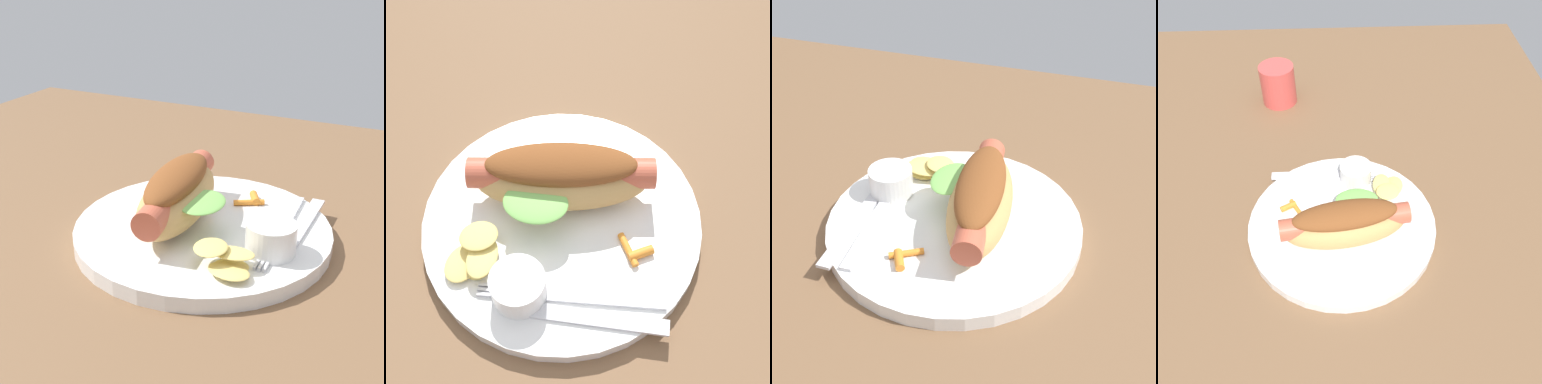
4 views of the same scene
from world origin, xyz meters
TOP-DOWN VIEW (x-y plane):
  - ground_plane at (0.00, 0.00)cm, footprint 120.00×90.00cm
  - plate at (1.89, 2.00)cm, footprint 26.94×26.94cm
  - hot_dog at (4.56, 2.41)cm, footprint 10.23×17.82cm
  - sauce_ramekin at (-6.37, 4.43)cm, footprint 4.86×4.86cm
  - fork at (-6.03, -0.47)cm, footprint 2.23×16.71cm
  - knife at (-7.75, -1.84)cm, footprint 1.43×13.94cm
  - chips_pile at (-3.66, 9.05)cm, footprint 6.82×5.37cm
  - carrot_garnish at (-0.97, -5.32)cm, footprint 3.34×3.57cm
  - drinking_cup at (-30.43, -9.03)cm, footprint 6.55×6.55cm

SIDE VIEW (x-z plane):
  - ground_plane at x=0.00cm, z-range -1.80..0.00cm
  - plate at x=1.89cm, z-range 0.00..1.60cm
  - knife at x=-7.75cm, z-range 1.60..1.96cm
  - fork at x=-6.03cm, z-range 1.60..2.00cm
  - carrot_garnish at x=-0.97cm, z-range 1.55..2.44cm
  - chips_pile at x=-3.66cm, z-range 1.53..3.72cm
  - sauce_ramekin at x=-6.37cm, z-range 1.60..4.69cm
  - drinking_cup at x=-30.43cm, z-range 0.00..7.57cm
  - hot_dog at x=4.56cm, z-range 1.76..7.99cm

